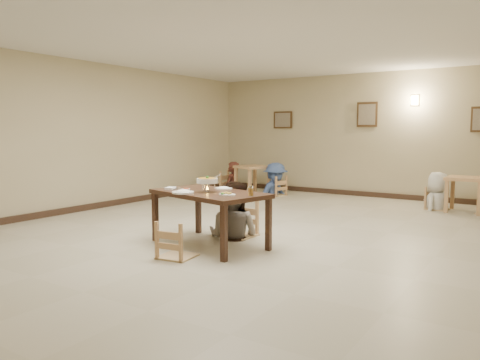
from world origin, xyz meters
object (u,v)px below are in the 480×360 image
Objects in this scene: curry_warmer at (207,181)px; bg_table_right at (466,184)px; chair_far at (239,204)px; bg_chair_lr at (275,177)px; bg_chair_rl at (438,188)px; bg_diner_c at (439,172)px; bg_diner_a at (232,162)px; drink_glass at (251,191)px; main_diner at (233,181)px; main_table at (209,197)px; bg_table_left at (252,171)px; bg_diner_b at (276,163)px; chair_near at (177,223)px; bg_chair_ll at (232,172)px.

curry_warmer is 5.65m from bg_table_right.
chair_far reaches higher than bg_chair_lr.
bg_diner_c is at bearing 141.30° from bg_chair_rl.
bg_table_right is 0.47× the size of bg_diner_c.
curry_warmer is at bearing 20.30° from bg_diner_a.
drink_glass is (0.72, -0.01, -0.09)m from curry_warmer.
bg_chair_lr is at bearing -77.39° from main_diner.
main_diner reaches higher than bg_diner_a.
main_table reaches higher than bg_table_left.
bg_diner_a is at bearing 134.46° from main_table.
main_table is at bearing 82.41° from main_diner.
bg_table_right is 0.77× the size of bg_chair_lr.
bg_diner_c reaches higher than bg_chair_lr.
bg_chair_rl is at bearing -124.16° from main_diner.
bg_chair_lr is at bearing -169.76° from bg_diner_b.
chair_far is 1.08m from drink_glass.
chair_near is 6.07m from bg_chair_rl.
curry_warmer is 0.35× the size of bg_chair_lr.
bg_table_left is 1.01× the size of bg_chair_lr.
bg_table_right is (1.88, 5.02, -0.26)m from drink_glass.
drink_glass is at bearing 0.43° from bg_diner_c.
bg_chair_ll reaches higher than bg_chair_rl.
bg_chair_lr is 1.06× the size of bg_chair_rl.
curry_warmer is 5.79m from bg_chair_ll.
curry_warmer is 0.45× the size of bg_table_right.
chair_near is at bearing -74.47° from main_table.
bg_diner_a is at bearing -179.51° from bg_table_right.
bg_chair_lr is 3.80m from bg_chair_rl.
bg_chair_lr is 3.81m from bg_diner_c.
bg_diner_c is (2.09, 4.38, -0.09)m from main_diner.
bg_chair_rl is (2.09, 4.38, -0.42)m from main_diner.
chair_near is 2.77× the size of curry_warmer.
bg_chair_rl reaches higher than bg_table_left.
main_table reaches higher than bg_table_right.
bg_diner_b is at bearing 114.07° from chair_far.
chair_near reaches higher than drink_glass.
chair_far reaches higher than bg_table_left.
bg_table_right is 0.68× the size of bg_chair_ll.
bg_diner_c is (2.06, 4.28, 0.27)m from chair_far.
chair_near is 0.53× the size of main_diner.
chair_far is at bearing 24.81° from bg_diner_a.
main_diner reaches higher than bg_chair_rl.
bg_table_left reaches higher than bg_table_right.
main_diner is 0.99m from drink_glass.
bg_chair_rl is (2.08, 5.03, -0.48)m from curry_warmer.
chair_near reaches higher than main_table.
chair_near is at bearing -158.22° from bg_chair_ll.
curry_warmer is at bearing 163.84° from bg_chair_rl.
bg_diner_c is (2.08, 5.03, -0.15)m from curry_warmer.
drink_glass is 0.12× the size of bg_chair_ll.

